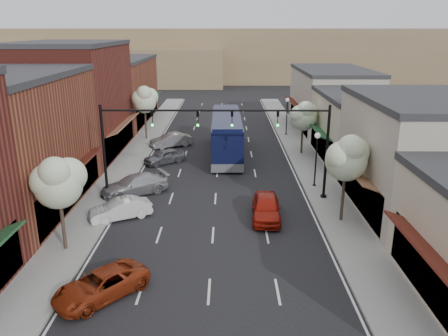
{
  "coord_description": "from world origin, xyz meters",
  "views": [
    {
      "loc": [
        0.85,
        -22.14,
        12.06
      ],
      "look_at": [
        0.63,
        8.59,
        2.2
      ],
      "focal_mm": 35.0,
      "sensor_mm": 36.0,
      "label": 1
    }
  ],
  "objects_px": {
    "tree_right_far": "(304,115)",
    "parked_car_e": "(171,140)",
    "tree_left_near": "(58,181)",
    "parked_car_b": "(120,209)",
    "coach_bus": "(226,134)",
    "parked_car_d": "(165,156)",
    "signal_mast_left": "(136,138)",
    "parked_car_c": "(135,185)",
    "red_hatchback": "(266,208)",
    "lamp_post_near": "(317,151)",
    "lamp_post_far": "(287,110)",
    "tree_right_near": "(347,157)",
    "signal_mast_right": "(294,138)",
    "parked_car_a": "(101,285)",
    "tree_left_far": "(145,99)"
  },
  "relations": [
    {
      "from": "tree_right_far",
      "to": "parked_car_e",
      "type": "height_order",
      "value": "tree_right_far"
    },
    {
      "from": "tree_left_near",
      "to": "parked_car_b",
      "type": "relative_size",
      "value": 1.4
    },
    {
      "from": "coach_bus",
      "to": "parked_car_e",
      "type": "height_order",
      "value": "coach_bus"
    },
    {
      "from": "tree_left_near",
      "to": "parked_car_d",
      "type": "height_order",
      "value": "tree_left_near"
    },
    {
      "from": "signal_mast_left",
      "to": "tree_right_far",
      "type": "relative_size",
      "value": 1.51
    },
    {
      "from": "parked_car_c",
      "to": "parked_car_e",
      "type": "xyz_separation_m",
      "value": [
        1.05,
        13.89,
        -0.02
      ]
    },
    {
      "from": "signal_mast_left",
      "to": "red_hatchback",
      "type": "xyz_separation_m",
      "value": [
        9.07,
        -3.53,
        -3.84
      ]
    },
    {
      "from": "lamp_post_near",
      "to": "lamp_post_far",
      "type": "height_order",
      "value": "same"
    },
    {
      "from": "lamp_post_near",
      "to": "coach_bus",
      "type": "distance_m",
      "value": 11.79
    },
    {
      "from": "tree_right_near",
      "to": "signal_mast_right",
      "type": "bearing_deg",
      "value": 123.91
    },
    {
      "from": "tree_right_near",
      "to": "lamp_post_far",
      "type": "relative_size",
      "value": 1.34
    },
    {
      "from": "parked_car_e",
      "to": "tree_right_near",
      "type": "bearing_deg",
      "value": 7.43
    },
    {
      "from": "red_hatchback",
      "to": "parked_car_a",
      "type": "distance_m",
      "value": 12.31
    },
    {
      "from": "tree_left_far",
      "to": "signal_mast_right",
      "type": "bearing_deg",
      "value": -52.29
    },
    {
      "from": "lamp_post_near",
      "to": "parked_car_c",
      "type": "relative_size",
      "value": 0.86
    },
    {
      "from": "signal_mast_right",
      "to": "lamp_post_far",
      "type": "height_order",
      "value": "signal_mast_right"
    },
    {
      "from": "tree_left_far",
      "to": "parked_car_d",
      "type": "distance_m",
      "value": 10.43
    },
    {
      "from": "parked_car_e",
      "to": "lamp_post_near",
      "type": "bearing_deg",
      "value": 18.3
    },
    {
      "from": "coach_bus",
      "to": "parked_car_d",
      "type": "bearing_deg",
      "value": -152.73
    },
    {
      "from": "coach_bus",
      "to": "parked_car_a",
      "type": "relative_size",
      "value": 2.86
    },
    {
      "from": "signal_mast_left",
      "to": "lamp_post_near",
      "type": "height_order",
      "value": "signal_mast_left"
    },
    {
      "from": "tree_right_near",
      "to": "parked_car_c",
      "type": "relative_size",
      "value": 1.16
    },
    {
      "from": "lamp_post_near",
      "to": "parked_car_b",
      "type": "xyz_separation_m",
      "value": [
        -14.0,
        -6.09,
        -2.34
      ]
    },
    {
      "from": "lamp_post_far",
      "to": "coach_bus",
      "type": "height_order",
      "value": "lamp_post_far"
    },
    {
      "from": "parked_car_b",
      "to": "parked_car_e",
      "type": "height_order",
      "value": "parked_car_e"
    },
    {
      "from": "tree_right_far",
      "to": "tree_left_far",
      "type": "xyz_separation_m",
      "value": [
        -16.6,
        6.0,
        0.61
      ]
    },
    {
      "from": "tree_left_far",
      "to": "parked_car_e",
      "type": "bearing_deg",
      "value": -44.95
    },
    {
      "from": "parked_car_b",
      "to": "tree_right_near",
      "type": "bearing_deg",
      "value": 61.14
    },
    {
      "from": "tree_right_near",
      "to": "parked_car_d",
      "type": "bearing_deg",
      "value": 135.9
    },
    {
      "from": "signal_mast_left",
      "to": "parked_car_b",
      "type": "height_order",
      "value": "signal_mast_left"
    },
    {
      "from": "tree_left_near",
      "to": "parked_car_e",
      "type": "bearing_deg",
      "value": 82.17
    },
    {
      "from": "tree_right_near",
      "to": "tree_left_near",
      "type": "xyz_separation_m",
      "value": [
        -16.6,
        -4.0,
        -0.23
      ]
    },
    {
      "from": "signal_mast_right",
      "to": "lamp_post_near",
      "type": "relative_size",
      "value": 1.85
    },
    {
      "from": "lamp_post_near",
      "to": "parked_car_d",
      "type": "bearing_deg",
      "value": 153.55
    },
    {
      "from": "tree_right_far",
      "to": "parked_car_b",
      "type": "relative_size",
      "value": 1.34
    },
    {
      "from": "coach_bus",
      "to": "signal_mast_right",
      "type": "bearing_deg",
      "value": -68.86
    },
    {
      "from": "tree_left_near",
      "to": "lamp_post_far",
      "type": "height_order",
      "value": "tree_left_near"
    },
    {
      "from": "lamp_post_near",
      "to": "signal_mast_right",
      "type": "bearing_deg",
      "value": -131.05
    },
    {
      "from": "red_hatchback",
      "to": "parked_car_c",
      "type": "bearing_deg",
      "value": 158.23
    },
    {
      "from": "coach_bus",
      "to": "lamp_post_far",
      "type": "bearing_deg",
      "value": 48.17
    },
    {
      "from": "lamp_post_far",
      "to": "signal_mast_right",
      "type": "bearing_deg",
      "value": -96.22
    },
    {
      "from": "signal_mast_left",
      "to": "parked_car_c",
      "type": "distance_m",
      "value": 4.02
    },
    {
      "from": "signal_mast_left",
      "to": "parked_car_a",
      "type": "relative_size",
      "value": 1.8
    },
    {
      "from": "signal_mast_right",
      "to": "tree_right_near",
      "type": "xyz_separation_m",
      "value": [
        2.73,
        -4.05,
        -0.17
      ]
    },
    {
      "from": "tree_left_far",
      "to": "red_hatchback",
      "type": "relative_size",
      "value": 1.33
    },
    {
      "from": "signal_mast_left",
      "to": "tree_right_near",
      "type": "distance_m",
      "value": 14.55
    },
    {
      "from": "lamp_post_far",
      "to": "parked_car_a",
      "type": "bearing_deg",
      "value": -111.57
    },
    {
      "from": "signal_mast_left",
      "to": "red_hatchback",
      "type": "relative_size",
      "value": 1.78
    },
    {
      "from": "lamp_post_near",
      "to": "parked_car_b",
      "type": "height_order",
      "value": "lamp_post_near"
    },
    {
      "from": "parked_car_b",
      "to": "lamp_post_near",
      "type": "bearing_deg",
      "value": 86.48
    }
  ]
}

